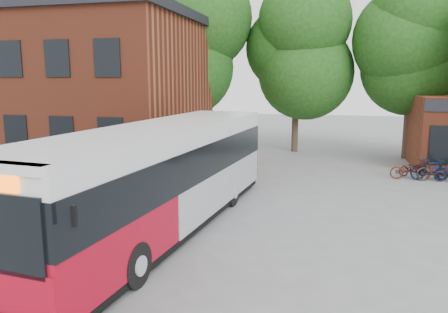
% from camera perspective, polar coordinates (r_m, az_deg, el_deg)
% --- Properties ---
extents(ground, '(100.00, 100.00, 0.00)m').
position_cam_1_polar(ground, '(14.36, -1.06, -9.91)').
color(ground, slate).
extents(station_building, '(18.40, 10.40, 8.50)m').
position_cam_1_polar(station_building, '(27.56, -23.01, 7.89)').
color(station_building, maroon).
rests_on(station_building, ground).
extents(bus_shelter, '(3.60, 7.00, 2.90)m').
position_cam_1_polar(bus_shelter, '(14.87, -19.16, -3.93)').
color(bus_shelter, '#27272A').
rests_on(bus_shelter, ground).
extents(tree_0, '(7.92, 7.92, 11.00)m').
position_cam_1_polar(tree_0, '(30.56, -4.16, 11.13)').
color(tree_0, '#174111').
rests_on(tree_0, ground).
extents(tree_1, '(7.92, 7.92, 10.40)m').
position_cam_1_polar(tree_1, '(30.13, 9.44, 10.47)').
color(tree_1, '#174111').
rests_on(tree_1, ground).
extents(tree_2, '(7.92, 7.92, 11.00)m').
position_cam_1_polar(tree_2, '(29.37, 23.25, 10.41)').
color(tree_2, '#174111').
rests_on(tree_2, ground).
extents(city_bus, '(4.14, 13.81, 3.46)m').
position_cam_1_polar(city_bus, '(14.33, -8.08, -2.83)').
color(city_bus, '#A3071B').
rests_on(city_bus, ground).
extents(bicycle_0, '(1.90, 0.67, 0.99)m').
position_cam_1_polar(bicycle_0, '(23.42, 23.15, -1.62)').
color(bicycle_0, '#4E1B0F').
rests_on(bicycle_0, ground).
extents(bicycle_1, '(1.82, 0.61, 1.08)m').
position_cam_1_polar(bicycle_1, '(23.65, 25.30, -1.57)').
color(bicycle_1, '#06153B').
rests_on(bicycle_1, ground).
extents(bicycle_2, '(1.67, 1.09, 0.83)m').
position_cam_1_polar(bicycle_2, '(24.39, 23.49, -1.41)').
color(bicycle_2, black).
rests_on(bicycle_2, ground).
extents(bicycle_3, '(1.80, 1.19, 1.06)m').
position_cam_1_polar(bicycle_3, '(23.71, 25.61, -1.58)').
color(bicycle_3, '#242426').
rests_on(bicycle_3, ground).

